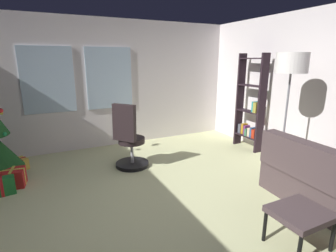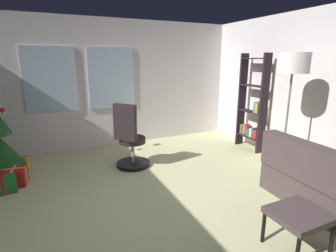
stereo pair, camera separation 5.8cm
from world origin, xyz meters
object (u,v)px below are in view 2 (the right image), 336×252
(gift_box_red, at_px, (15,177))
(floor_lamp, at_px, (293,70))
(gift_box_gold, at_px, (21,163))
(footstool, at_px, (299,216))
(office_chair, at_px, (130,143))
(bookshelf, at_px, (252,109))
(gift_box_green, at_px, (3,183))

(gift_box_red, height_order, floor_lamp, floor_lamp)
(floor_lamp, bearing_deg, gift_box_gold, 150.82)
(footstool, xyz_separation_m, office_chair, (-0.87, 2.53, 0.09))
(gift_box_red, xyz_separation_m, bookshelf, (4.18, -0.18, 0.69))
(gift_box_red, bearing_deg, floor_lamp, -20.87)
(footstool, bearing_deg, gift_box_gold, 128.18)
(gift_box_red, bearing_deg, gift_box_green, -132.68)
(bookshelf, bearing_deg, office_chair, 177.59)
(footstool, height_order, bookshelf, bookshelf)
(gift_box_gold, height_order, office_chair, office_chair)
(bookshelf, bearing_deg, footstool, -123.36)
(footstool, relative_size, gift_box_green, 1.49)
(gift_box_green, bearing_deg, gift_box_red, 47.32)
(bookshelf, xyz_separation_m, floor_lamp, (-0.48, -1.23, 0.81))
(gift_box_green, xyz_separation_m, bookshelf, (4.31, -0.05, 0.70))
(gift_box_green, bearing_deg, bookshelf, -0.68)
(gift_box_green, distance_m, floor_lamp, 4.31)
(gift_box_gold, distance_m, office_chair, 1.85)
(gift_box_gold, bearing_deg, office_chair, -23.16)
(footstool, xyz_separation_m, gift_box_red, (-2.59, 2.61, -0.21))
(footstool, height_order, office_chair, office_chair)
(gift_box_green, height_order, floor_lamp, floor_lamp)
(floor_lamp, bearing_deg, footstool, -133.05)
(footstool, relative_size, gift_box_red, 1.54)
(footstool, bearing_deg, floor_lamp, 46.95)
(gift_box_red, height_order, gift_box_green, gift_box_red)
(footstool, height_order, gift_box_green, footstool)
(gift_box_green, bearing_deg, gift_box_gold, 78.33)
(footstool, distance_m, gift_box_red, 3.68)
(office_chair, bearing_deg, gift_box_green, -178.35)
(footstool, height_order, gift_box_red, footstool)
(bookshelf, height_order, floor_lamp, bookshelf)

